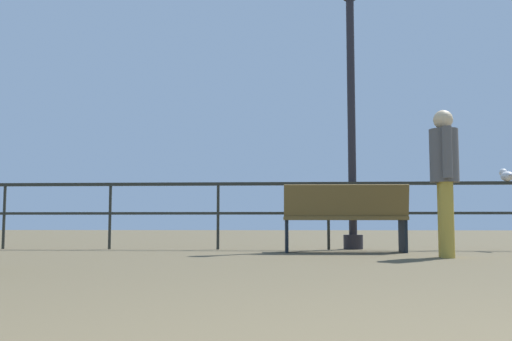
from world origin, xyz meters
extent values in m
cube|color=#262822|center=(0.00, 7.86, 1.00)|extent=(23.47, 0.05, 0.05)
cube|color=#262822|center=(0.00, 7.86, 0.55)|extent=(23.47, 0.04, 0.04)
cylinder|color=#262822|center=(-5.03, 7.86, 0.50)|extent=(0.04, 0.04, 1.00)
cylinder|color=#262822|center=(-3.35, 7.86, 0.50)|extent=(0.04, 0.04, 1.00)
cylinder|color=#262822|center=(-1.68, 7.86, 0.50)|extent=(0.04, 0.04, 1.00)
cylinder|color=#262822|center=(0.00, 7.86, 0.50)|extent=(0.04, 0.04, 1.00)
cylinder|color=#262822|center=(1.68, 7.86, 0.50)|extent=(0.04, 0.04, 1.00)
cube|color=brown|center=(0.17, 7.10, 0.47)|extent=(1.69, 0.51, 0.05)
cube|color=brown|center=(0.18, 6.89, 0.69)|extent=(1.68, 0.18, 0.46)
cube|color=black|center=(0.97, 7.13, 0.23)|extent=(0.05, 0.41, 0.47)
cube|color=black|center=(0.96, 7.30, 0.61)|extent=(0.05, 0.32, 0.04)
cube|color=black|center=(-0.63, 7.08, 0.23)|extent=(0.05, 0.41, 0.47)
cube|color=black|center=(-0.63, 7.25, 0.61)|extent=(0.05, 0.32, 0.04)
cylinder|color=#242228|center=(0.39, 8.08, 0.11)|extent=(0.30, 0.30, 0.22)
cylinder|color=#242228|center=(0.39, 8.08, 2.09)|extent=(0.12, 0.12, 3.73)
cylinder|color=#AD9134|center=(1.23, 5.84, 0.44)|extent=(0.16, 0.16, 0.88)
cylinder|color=#AD9134|center=(1.25, 6.00, 0.44)|extent=(0.16, 0.16, 0.88)
cylinder|color=#545150|center=(1.24, 5.92, 1.19)|extent=(0.33, 0.33, 0.63)
cylinder|color=#545150|center=(1.22, 5.70, 1.21)|extent=(0.11, 0.11, 0.60)
cylinder|color=#545150|center=(1.26, 6.14, 1.21)|extent=(0.11, 0.11, 0.60)
sphere|color=#D9BB8D|center=(1.24, 5.92, 1.63)|extent=(0.23, 0.23, 0.23)
ellipsoid|color=silver|center=(2.66, 7.86, 1.10)|extent=(0.18, 0.28, 0.15)
ellipsoid|color=gray|center=(2.66, 7.86, 1.12)|extent=(0.14, 0.25, 0.05)
sphere|color=silver|center=(2.65, 7.98, 1.16)|extent=(0.12, 0.12, 0.12)
cone|color=gold|center=(2.65, 8.06, 1.16)|extent=(0.05, 0.05, 0.05)
cube|color=gray|center=(2.68, 7.71, 1.10)|extent=(0.08, 0.10, 0.02)
camera|label=1|loc=(-0.59, -1.11, 0.41)|focal=41.40mm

